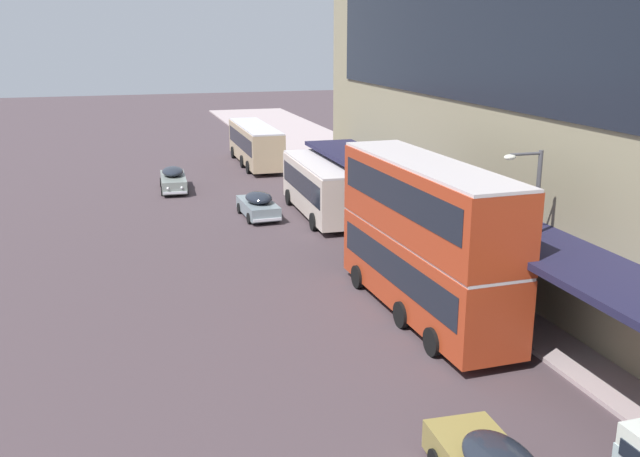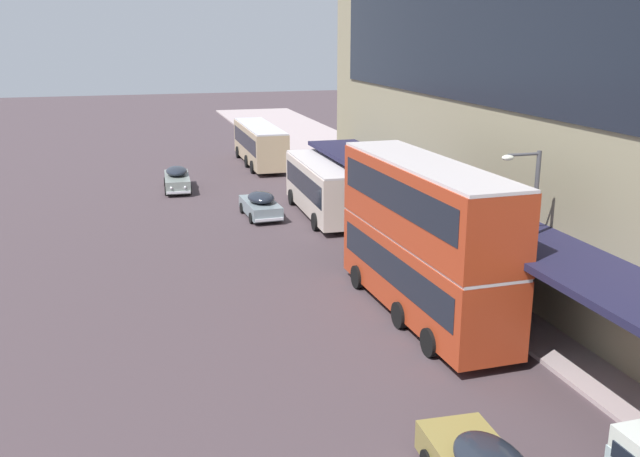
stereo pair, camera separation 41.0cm
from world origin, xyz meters
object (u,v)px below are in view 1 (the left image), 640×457
at_px(transit_bus_kerbside_front, 425,235).
at_px(transit_bus_kerbside_far, 255,142).
at_px(fire_hydrant, 486,291).
at_px(street_lamp, 530,228).
at_px(transit_bus_kerbside_rear, 321,185).
at_px(sedan_oncoming_front, 173,179).
at_px(sedan_lead_mid, 258,205).

relative_size(transit_bus_kerbside_front, transit_bus_kerbside_far, 0.97).
height_order(transit_bus_kerbside_front, fire_hydrant, transit_bus_kerbside_front).
distance_m(transit_bus_kerbside_front, fire_hydrant, 4.16).
distance_m(transit_bus_kerbside_far, street_lamp, 36.26).
distance_m(transit_bus_kerbside_front, transit_bus_kerbside_rear, 15.95).
height_order(sedan_oncoming_front, fire_hydrant, sedan_oncoming_front).
distance_m(transit_bus_kerbside_front, street_lamp, 3.92).
bearing_deg(transit_bus_kerbside_rear, street_lamp, -83.17).
height_order(transit_bus_kerbside_far, sedan_lead_mid, transit_bus_kerbside_far).
height_order(transit_bus_kerbside_rear, street_lamp, street_lamp).
relative_size(sedan_oncoming_front, fire_hydrant, 7.25).
height_order(transit_bus_kerbside_far, fire_hydrant, transit_bus_kerbside_far).
bearing_deg(sedan_lead_mid, transit_bus_kerbside_far, 78.99).
bearing_deg(transit_bus_kerbside_front, sedan_oncoming_front, 105.61).
xyz_separation_m(sedan_oncoming_front, fire_hydrant, (10.21, -25.07, -0.30)).
distance_m(sedan_lead_mid, sedan_oncoming_front, 9.89).
bearing_deg(sedan_lead_mid, transit_bus_kerbside_front, -79.67).
xyz_separation_m(transit_bus_kerbside_far, fire_hydrant, (2.80, -32.98, -1.38)).
xyz_separation_m(transit_bus_kerbside_rear, street_lamp, (2.22, -18.50, 2.14)).
height_order(sedan_lead_mid, fire_hydrant, sedan_lead_mid).
bearing_deg(sedan_lead_mid, fire_hydrant, -69.28).
distance_m(transit_bus_kerbside_far, sedan_lead_mid, 17.25).
bearing_deg(street_lamp, transit_bus_kerbside_far, 94.06).
xyz_separation_m(sedan_lead_mid, street_lamp, (5.85, -19.22, 3.25)).
relative_size(sedan_oncoming_front, street_lamp, 0.77).
bearing_deg(transit_bus_kerbside_front, street_lamp, -42.81).
xyz_separation_m(transit_bus_kerbside_far, sedan_lead_mid, (-3.29, -16.89, -1.11)).
height_order(street_lamp, fire_hydrant, street_lamp).
distance_m(transit_bus_kerbside_rear, transit_bus_kerbside_far, 17.62).
height_order(transit_bus_kerbside_rear, sedan_lead_mid, transit_bus_kerbside_rear).
distance_m(transit_bus_kerbside_front, sedan_lead_mid, 17.06).
bearing_deg(transit_bus_kerbside_far, sedan_oncoming_front, -133.15).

